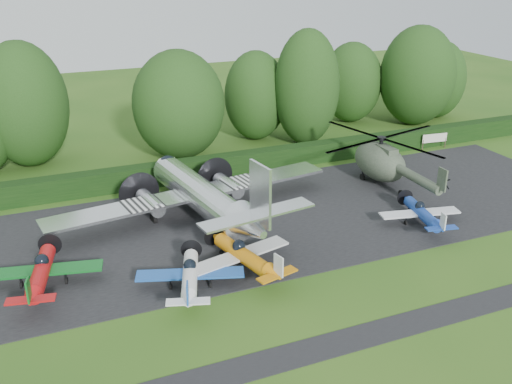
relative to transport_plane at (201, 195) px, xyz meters
name	(u,v)px	position (x,y,z in m)	size (l,w,h in m)	color
ground	(251,298)	(-0.60, -12.03, -2.18)	(160.00, 160.00, 0.00)	#254D15
apron	(203,232)	(-0.60, -2.03, -2.18)	(70.00, 18.00, 0.01)	black
taxiway_verge	(293,356)	(-0.60, -18.03, -2.18)	(70.00, 2.00, 0.00)	black
hedgerow	(168,183)	(-0.60, 8.97, -2.18)	(90.00, 1.60, 2.00)	black
transport_plane	(201,195)	(0.00, 0.00, 0.00)	(24.45, 18.75, 7.83)	white
light_plane_red	(41,272)	(-12.54, -5.81, -0.98)	(7.52, 7.91, 2.89)	#AF1012
light_plane_white	(190,275)	(-3.84, -9.71, -1.08)	(6.90, 7.26, 2.65)	white
light_plane_orange	(244,255)	(0.23, -8.79, -0.98)	(7.51, 7.89, 2.88)	#C3730B
light_plane_blue	(422,213)	(15.80, -7.56, -1.15)	(6.49, 6.82, 2.49)	#193A96
helicopter	(380,158)	(17.85, 1.53, 0.20)	(13.76, 16.11, 4.43)	#354132
sign_board	(435,139)	(29.13, 7.68, -1.04)	(3.02, 0.11, 1.70)	#3F3326
tree_0	(256,96)	(12.39, 18.64, 2.87)	(7.12, 7.12, 10.12)	black
tree_1	(417,76)	(33.09, 16.82, 3.89)	(9.17, 9.17, 12.17)	black
tree_2	(352,82)	(26.35, 20.96, 2.80)	(7.50, 7.50, 9.99)	black
tree_3	(307,88)	(16.85, 14.82, 4.17)	(7.16, 7.16, 12.74)	black
tree_5	(179,105)	(2.62, 15.66, 3.43)	(9.46, 9.46, 11.25)	black
tree_8	(438,80)	(37.74, 18.42, 2.74)	(6.86, 6.86, 9.88)	black
tree_10	(24,105)	(-12.02, 19.16, 4.04)	(8.52, 8.52, 12.48)	black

